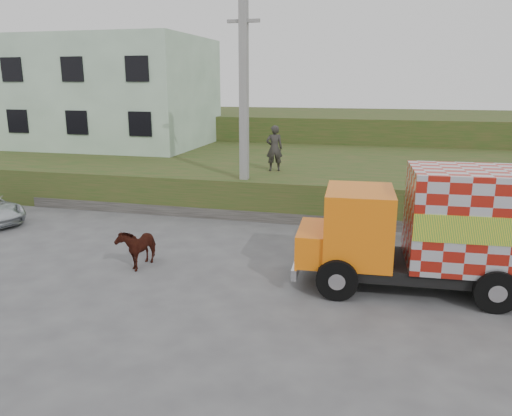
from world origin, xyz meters
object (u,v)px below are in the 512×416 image
(cargo_truck, at_px, (457,230))
(cow, at_px, (138,246))
(pedestrian, at_px, (274,148))
(utility_pole, at_px, (244,111))

(cargo_truck, relative_size, cow, 5.13)
(cargo_truck, distance_m, pedestrian, 9.82)
(utility_pole, height_order, cow, utility_pole)
(cow, distance_m, pedestrian, 8.40)
(cow, height_order, pedestrian, pedestrian)
(pedestrian, bearing_deg, cargo_truck, 110.92)
(cargo_truck, bearing_deg, cow, 178.94)
(cargo_truck, xyz_separation_m, cow, (-8.47, -0.32, -1.02))
(utility_pole, height_order, pedestrian, utility_pole)
(utility_pole, xyz_separation_m, pedestrian, (0.72, 2.04, -1.63))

